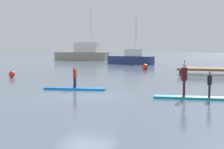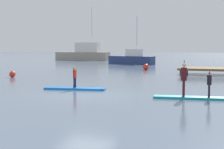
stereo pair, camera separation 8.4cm
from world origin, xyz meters
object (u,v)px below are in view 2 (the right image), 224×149
(paddleboard_far, at_px, (191,98))
(mooring_buoy_mid, at_px, (12,74))
(paddler_adult, at_px, (184,77))
(paddleboard_near, at_px, (75,89))
(fishing_boat_green_midground, at_px, (132,59))
(paddler_child_solo, at_px, (75,76))
(motor_boat_small_navy, at_px, (84,54))
(paddler_child_front, at_px, (209,83))
(mooring_buoy_near, at_px, (146,67))

(paddleboard_far, relative_size, mooring_buoy_mid, 7.07)
(mooring_buoy_mid, bearing_deg, paddler_adult, -24.50)
(paddleboard_far, bearing_deg, paddleboard_near, 169.22)
(paddleboard_far, distance_m, fishing_boat_green_midground, 31.16)
(paddleboard_far, xyz_separation_m, paddler_adult, (-0.31, -0.04, 0.91))
(paddler_child_solo, relative_size, motor_boat_small_navy, 0.12)
(paddler_child_solo, distance_m, paddler_adult, 6.28)
(paddler_child_solo, relative_size, mooring_buoy_mid, 2.38)
(mooring_buoy_mid, bearing_deg, paddler_child_solo, -33.02)
(paddler_child_front, bearing_deg, paddler_child_solo, 171.25)
(paddler_child_solo, xyz_separation_m, mooring_buoy_mid, (-7.94, 5.16, -0.50))
(fishing_boat_green_midground, distance_m, mooring_buoy_near, 11.59)
(paddleboard_far, xyz_separation_m, fishing_boat_green_midground, (-12.03, 28.73, 0.69))
(paddler_adult, bearing_deg, mooring_buoy_mid, 155.50)
(paddleboard_near, distance_m, motor_boat_small_navy, 41.15)
(paddleboard_near, relative_size, mooring_buoy_near, 5.75)
(paddleboard_near, distance_m, paddler_child_front, 7.38)
(paddler_adult, bearing_deg, mooring_buoy_near, 110.62)
(paddler_adult, distance_m, mooring_buoy_mid, 15.49)
(paddler_adult, height_order, mooring_buoy_near, paddler_adult)
(paddleboard_far, distance_m, mooring_buoy_mid, 15.75)
(paddler_child_solo, distance_m, motor_boat_small_navy, 41.15)
(paddleboard_near, xyz_separation_m, fishing_boat_green_midground, (-5.57, 27.50, 0.69))
(motor_boat_small_navy, height_order, mooring_buoy_near, motor_boat_small_navy)
(paddleboard_far, relative_size, fishing_boat_green_midground, 0.52)
(paddler_child_solo, bearing_deg, motor_boat_small_navy, 114.82)
(paddleboard_far, distance_m, paddler_child_front, 1.06)
(mooring_buoy_near, relative_size, mooring_buoy_mid, 1.24)
(paddleboard_far, bearing_deg, paddler_child_solo, 169.29)
(paddleboard_near, distance_m, paddler_child_solo, 0.69)
(fishing_boat_green_midground, bearing_deg, paddler_child_front, -65.87)
(paddler_adult, bearing_deg, paddleboard_near, 168.34)
(paddler_child_front, height_order, fishing_boat_green_midground, fishing_boat_green_midground)
(paddler_child_solo, height_order, mooring_buoy_near, paddler_child_solo)
(paddler_adult, bearing_deg, fishing_boat_green_midground, 112.17)
(paddleboard_near, relative_size, fishing_boat_green_midground, 0.53)
(paddler_adult, distance_m, motor_boat_small_navy, 45.15)
(paddleboard_far, bearing_deg, mooring_buoy_mid, 156.09)
(motor_boat_small_navy, distance_m, mooring_buoy_mid, 33.52)
(paddler_adult, xyz_separation_m, mooring_buoy_mid, (-14.08, 6.42, -0.72))
(mooring_buoy_near, height_order, mooring_buoy_mid, mooring_buoy_near)
(paddleboard_near, height_order, paddleboard_far, same)
(paddler_child_front, bearing_deg, mooring_buoy_mid, 157.55)
(fishing_boat_green_midground, distance_m, motor_boat_small_navy, 15.28)
(fishing_boat_green_midground, xyz_separation_m, mooring_buoy_near, (4.85, -10.51, -0.44))
(paddleboard_far, height_order, motor_boat_small_navy, motor_boat_small_navy)
(mooring_buoy_near, distance_m, mooring_buoy_mid, 13.86)
(paddler_adult, height_order, fishing_boat_green_midground, fishing_boat_green_midground)
(paddleboard_near, xyz_separation_m, paddler_child_solo, (0.01, -0.01, 0.69))
(mooring_buoy_mid, bearing_deg, paddleboard_near, -33.00)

